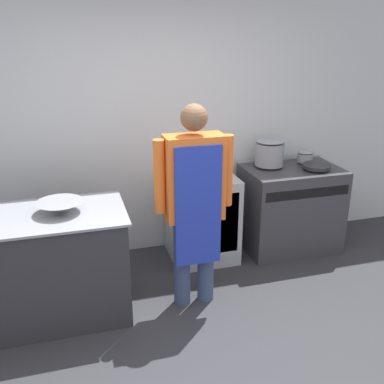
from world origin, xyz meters
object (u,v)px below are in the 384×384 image
object	(u,v)px
stove	(290,208)
fridge_unit	(202,217)
saute_pan	(316,166)
sauce_pot	(305,156)
stock_pot	(270,152)
mixing_bowl	(60,207)
person_cook	(194,196)

from	to	relation	value
stove	fridge_unit	bearing A→B (deg)	177.43
saute_pan	sauce_pot	bearing A→B (deg)	90.00
fridge_unit	stock_pot	size ratio (longest dim) A/B	2.97
stock_pot	sauce_pot	distance (m)	0.43
mixing_bowl	stock_pot	xyz separation A→B (m)	(2.10, 0.69, 0.10)
fridge_unit	mixing_bowl	world-z (taller)	mixing_bowl
stove	mixing_bowl	xyz separation A→B (m)	(-2.32, -0.58, 0.50)
stove	mixing_bowl	distance (m)	2.44
stove	person_cook	world-z (taller)	person_cook
stove	sauce_pot	world-z (taller)	sauce_pot
stock_pot	saute_pan	size ratio (longest dim) A/B	1.06
person_cook	saute_pan	world-z (taller)	person_cook
stove	person_cook	size ratio (longest dim) A/B	0.57
person_cook	stove	bearing A→B (deg)	29.73
stove	person_cook	bearing A→B (deg)	-150.27
fridge_unit	person_cook	distance (m)	0.99
stock_pot	fridge_unit	bearing A→B (deg)	-174.41
fridge_unit	mixing_bowl	size ratio (longest dim) A/B	2.41
stock_pot	sauce_pot	size ratio (longest dim) A/B	1.84
fridge_unit	stock_pot	world-z (taller)	stock_pot
fridge_unit	saute_pan	bearing A→B (deg)	-7.71
fridge_unit	mixing_bowl	distance (m)	1.57
person_cook	sauce_pot	xyz separation A→B (m)	(1.48, 0.85, -0.02)
stove	fridge_unit	distance (m)	0.97
stove	mixing_bowl	bearing A→B (deg)	-166.02
fridge_unit	person_cook	world-z (taller)	person_cook
person_cook	saute_pan	bearing A→B (deg)	22.67
stock_pot	mixing_bowl	bearing A→B (deg)	-161.70
stove	fridge_unit	xyz separation A→B (m)	(-0.97, 0.04, -0.01)
stove	stock_pot	world-z (taller)	stock_pot
person_cook	fridge_unit	bearing A→B (deg)	68.21
stock_pot	saute_pan	xyz separation A→B (m)	(0.42, -0.23, -0.12)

